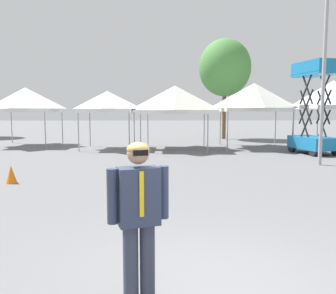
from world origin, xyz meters
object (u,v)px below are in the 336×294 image
object	(u,v)px
traffic_cone_lot_center	(11,174)
scissor_lift	(314,127)
canopy_tent_right_of_center	(175,100)
canopy_tent_far_right	(26,100)
tree_behind_tents_right	(225,68)
canopy_tent_far_left	(254,97)
person_foreground	(139,214)
canopy_tent_center	(333,95)
canopy_tent_left_of_center	(108,102)
light_pole_near_lift	(326,25)

from	to	relation	value
traffic_cone_lot_center	scissor_lift	bearing A→B (deg)	29.37
canopy_tent_right_of_center	traffic_cone_lot_center	distance (m)	10.49
canopy_tent_far_right	tree_behind_tents_right	distance (m)	13.81
canopy_tent_far_left	traffic_cone_lot_center	bearing A→B (deg)	-135.25
person_foreground	traffic_cone_lot_center	distance (m)	7.61
person_foreground	tree_behind_tents_right	world-z (taller)	tree_behind_tents_right
tree_behind_tents_right	canopy_tent_center	bearing A→B (deg)	-53.26
person_foreground	traffic_cone_lot_center	size ratio (longest dim) A/B	3.44
canopy_tent_left_of_center	canopy_tent_far_left	bearing A→B (deg)	3.10
light_pole_near_lift	person_foreground	bearing A→B (deg)	-123.76
light_pole_near_lift	canopy_tent_far_left	bearing A→B (deg)	98.03
tree_behind_tents_right	traffic_cone_lot_center	bearing A→B (deg)	-120.04
light_pole_near_lift	traffic_cone_lot_center	size ratio (longest dim) A/B	18.12
canopy_tent_far_right	canopy_tent_left_of_center	bearing A→B (deg)	-18.22
canopy_tent_left_of_center	tree_behind_tents_right	distance (m)	10.34
canopy_tent_center	light_pole_near_lift	world-z (taller)	light_pole_near_lift
canopy_tent_right_of_center	person_foreground	xyz separation A→B (m)	(-0.97, -15.20, -1.65)
scissor_lift	traffic_cone_lot_center	bearing A→B (deg)	-150.63
tree_behind_tents_right	person_foreground	bearing A→B (deg)	-102.56
canopy_tent_center	canopy_tent_left_of_center	bearing A→B (deg)	-179.98
canopy_tent_left_of_center	canopy_tent_far_left	size ratio (longest dim) A/B	0.84
light_pole_near_lift	tree_behind_tents_right	xyz separation A→B (m)	(-1.48, 12.40, -0.04)
canopy_tent_center	traffic_cone_lot_center	size ratio (longest dim) A/B	7.26
canopy_tent_far_right	canopy_tent_far_left	size ratio (longest dim) A/B	0.92
person_foreground	canopy_tent_far_right	bearing A→B (deg)	114.56
scissor_lift	traffic_cone_lot_center	distance (m)	13.53
canopy_tent_far_right	canopy_tent_left_of_center	size ratio (longest dim) A/B	1.10
canopy_tent_far_left	tree_behind_tents_right	world-z (taller)	tree_behind_tents_right
canopy_tent_center	light_pole_near_lift	distance (m)	7.17
canopy_tent_right_of_center	light_pole_near_lift	bearing A→B (deg)	-46.47
traffic_cone_lot_center	person_foreground	bearing A→B (deg)	-57.08
scissor_lift	traffic_cone_lot_center	size ratio (longest dim) A/B	8.55
canopy_tent_center	scissor_lift	world-z (taller)	scissor_lift
canopy_tent_left_of_center	light_pole_near_lift	world-z (taller)	light_pole_near_lift
canopy_tent_left_of_center	tree_behind_tents_right	bearing A→B (deg)	40.56
canopy_tent_far_right	tree_behind_tents_right	world-z (taller)	tree_behind_tents_right
canopy_tent_left_of_center	person_foreground	bearing A→B (deg)	-80.03
scissor_lift	canopy_tent_left_of_center	bearing A→B (deg)	166.71
canopy_tent_left_of_center	scissor_lift	world-z (taller)	scissor_lift
scissor_lift	tree_behind_tents_right	bearing A→B (deg)	107.13
canopy_tent_far_right	person_foreground	xyz separation A→B (m)	(7.81, -17.10, -1.70)
person_foreground	traffic_cone_lot_center	xyz separation A→B (m)	(-4.12, 6.36, -0.78)
person_foreground	light_pole_near_lift	distance (m)	12.21
canopy_tent_center	traffic_cone_lot_center	distance (m)	16.78
canopy_tent_far_right	scissor_lift	size ratio (longest dim) A/B	0.78
light_pole_near_lift	tree_behind_tents_right	distance (m)	12.49
canopy_tent_center	scissor_lift	bearing A→B (deg)	-130.50
canopy_tent_center	tree_behind_tents_right	size ratio (longest dim) A/B	0.51
scissor_lift	light_pole_near_lift	xyz separation A→B (m)	(-1.28, -3.45, 3.95)
canopy_tent_far_right	scissor_lift	xyz separation A→B (m)	(15.46, -4.13, -1.43)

